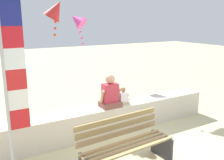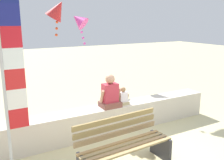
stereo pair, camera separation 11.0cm
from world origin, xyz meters
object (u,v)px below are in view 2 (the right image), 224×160
(person_child, at_px, (123,98))
(flag_banner, at_px, (9,69))
(park_bench, at_px, (124,146))
(person_adult, at_px, (110,94))
(kite_magenta, at_px, (79,20))
(kite_red, at_px, (57,10))

(person_child, distance_m, flag_banner, 2.69)
(park_bench, bearing_deg, person_child, 59.14)
(park_bench, distance_m, person_adult, 1.53)
(park_bench, relative_size, kite_magenta, 1.63)
(person_child, bearing_deg, person_adult, -179.93)
(park_bench, bearing_deg, kite_red, 86.77)
(kite_magenta, xyz_separation_m, kite_red, (-0.48, 0.46, 0.30))
(person_adult, height_order, kite_magenta, kite_magenta)
(person_adult, bearing_deg, kite_red, 94.78)
(park_bench, distance_m, flag_banner, 2.24)
(person_adult, height_order, kite_red, kite_red)
(flag_banner, distance_m, kite_magenta, 3.86)
(person_child, bearing_deg, kite_magenta, 92.29)
(park_bench, bearing_deg, flag_banner, 154.80)
(kite_magenta, bearing_deg, person_adult, -95.88)
(park_bench, distance_m, kite_red, 4.85)
(person_adult, distance_m, kite_red, 3.43)
(person_child, xyz_separation_m, kite_magenta, (-0.10, 2.38, 1.73))
(flag_banner, bearing_deg, person_adult, 16.14)
(park_bench, height_order, kite_magenta, kite_magenta)
(person_adult, distance_m, flag_banner, 2.34)
(person_adult, height_order, person_child, person_adult)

